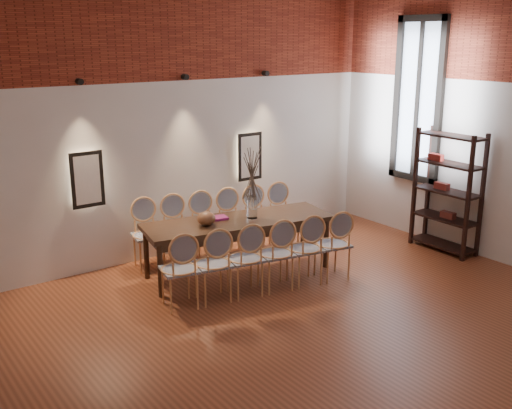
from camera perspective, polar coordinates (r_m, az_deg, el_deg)
floor at (r=6.43m, az=8.09°, el=-13.28°), size 7.00×7.00×0.02m
wall_back at (r=8.58m, az=-8.26°, el=8.26°), size 7.00×0.10×4.00m
brick_band_back at (r=8.45m, az=-8.37°, el=16.64°), size 7.00×0.02×1.50m
niche_left at (r=8.09m, az=-15.85°, el=2.33°), size 0.36×0.06×0.66m
niche_right at (r=9.29m, az=-0.70°, el=4.61°), size 0.36×0.06×0.66m
spot_fixture_left at (r=7.88m, az=-16.46°, el=11.16°), size 0.08×0.10×0.08m
spot_fixture_mid at (r=8.51m, az=-6.77°, el=11.97°), size 0.08×0.10×0.08m
spot_fixture_right at (r=9.29m, az=0.92°, el=12.38°), size 0.08×0.10×0.08m
window_glass at (r=9.60m, az=15.22°, el=9.56°), size 0.02×0.78×2.38m
window_frame at (r=9.59m, az=15.15°, el=9.56°), size 0.08×0.90×2.50m
window_mullion at (r=9.59m, az=15.15°, el=9.56°), size 0.06×0.06×2.40m
dining_table at (r=8.05m, az=-1.69°, el=-4.00°), size 2.62×1.28×0.75m
chair_near_a at (r=7.08m, az=-7.32°, el=-6.16°), size 0.52×0.52×0.94m
chair_near_b at (r=7.20m, az=-4.14°, el=-5.66°), size 0.52×0.52×0.94m
chair_near_c at (r=7.35m, az=-1.08°, el=-5.17°), size 0.52×0.52×0.94m
chair_near_d at (r=7.52m, az=1.85°, el=-4.69°), size 0.52×0.52×0.94m
chair_near_e at (r=7.71m, az=4.63°, el=-4.22°), size 0.52×0.52×0.94m
chair_near_f at (r=7.91m, az=7.28°, el=-3.76°), size 0.52×0.52×0.94m
chair_far_a at (r=8.31m, az=-10.22°, el=-2.91°), size 0.52×0.52×0.94m
chair_far_b at (r=8.42m, az=-7.47°, el=-2.55°), size 0.52×0.52×0.94m
chair_far_c at (r=8.55m, az=-4.80°, el=-2.19°), size 0.52×0.52×0.94m
chair_far_d at (r=8.69m, az=-2.21°, el=-1.84°), size 0.52×0.52×0.94m
chair_far_e at (r=8.86m, az=0.28°, el=-1.49°), size 0.52×0.52×0.94m
chair_far_f at (r=9.03m, az=2.68°, el=-1.16°), size 0.52×0.52×0.94m
vase at (r=7.97m, az=-0.38°, el=-0.24°), size 0.14×0.14×0.30m
dried_branches at (r=7.86m, az=-0.38°, el=2.92°), size 0.50×0.50×0.70m
bowl at (r=7.70m, az=-4.76°, el=-1.34°), size 0.24×0.24×0.18m
book at (r=7.96m, az=-3.71°, el=-1.30°), size 0.29×0.23×0.03m
shelving_rack at (r=9.20m, az=17.75°, el=1.19°), size 0.39×1.00×1.80m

